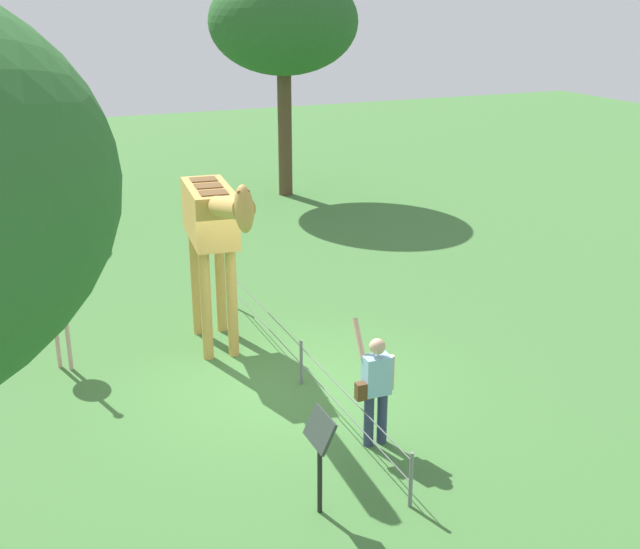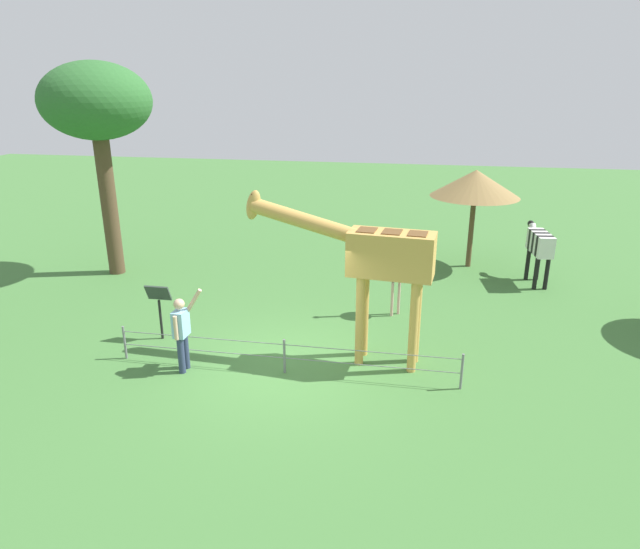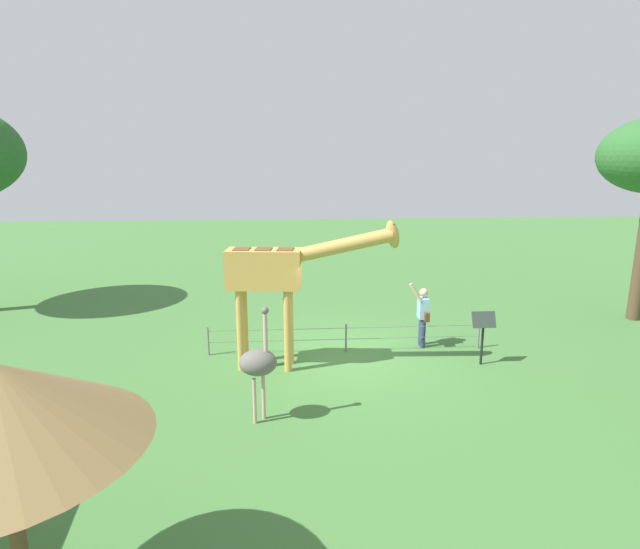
% 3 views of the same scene
% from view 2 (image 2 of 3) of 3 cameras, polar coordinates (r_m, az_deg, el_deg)
% --- Properties ---
extents(ground_plane, '(60.00, 60.00, 0.00)m').
position_cam_2_polar(ground_plane, '(11.79, -3.35, -9.44)').
color(ground_plane, '#427538').
extents(giraffe, '(4.00, 0.93, 3.55)m').
position_cam_2_polar(giraffe, '(11.21, 5.51, 1.67)').
color(giraffe, gold).
rests_on(giraffe, ground_plane).
extents(visitor, '(0.56, 0.58, 1.77)m').
position_cam_2_polar(visitor, '(11.61, -13.95, -5.53)').
color(visitor, navy).
rests_on(visitor, ground_plane).
extents(zebra, '(0.59, 1.82, 1.66)m').
position_cam_2_polar(zebra, '(17.20, 21.51, 2.80)').
color(zebra, black).
rests_on(zebra, ground_plane).
extents(ostrich, '(0.70, 0.56, 2.25)m').
position_cam_2_polar(ostrich, '(13.93, 7.84, 0.35)').
color(ostrich, '#CC9E93').
rests_on(ostrich, ground_plane).
extents(shade_hut_far, '(2.72, 2.72, 3.08)m').
position_cam_2_polar(shade_hut_far, '(17.86, 15.61, 8.93)').
color(shade_hut_far, brown).
rests_on(shade_hut_far, ground_plane).
extents(tree_east, '(3.08, 3.08, 6.18)m').
position_cam_2_polar(tree_east, '(17.52, -21.90, 15.75)').
color(tree_east, brown).
rests_on(tree_east, ground_plane).
extents(info_sign, '(0.56, 0.21, 1.32)m').
position_cam_2_polar(info_sign, '(13.12, -16.16, -2.56)').
color(info_sign, black).
rests_on(info_sign, ground_plane).
extents(wire_fence, '(7.05, 0.05, 0.75)m').
position_cam_2_polar(wire_fence, '(11.40, -3.66, -8.21)').
color(wire_fence, slate).
rests_on(wire_fence, ground_plane).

